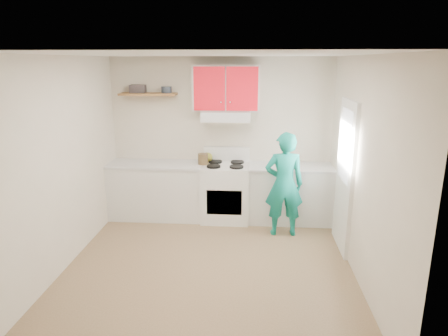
# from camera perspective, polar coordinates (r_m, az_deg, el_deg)

# --- Properties ---
(floor) EXTENTS (3.80, 3.80, 0.00)m
(floor) POSITION_cam_1_polar(r_m,az_deg,el_deg) (5.21, -2.16, -13.89)
(floor) COLOR brown
(floor) RESTS_ON ground
(ceiling) EXTENTS (3.60, 3.80, 0.04)m
(ceiling) POSITION_cam_1_polar(r_m,az_deg,el_deg) (4.56, -2.50, 16.04)
(ceiling) COLOR white
(ceiling) RESTS_ON floor
(back_wall) EXTENTS (3.60, 0.04, 2.60)m
(back_wall) POSITION_cam_1_polar(r_m,az_deg,el_deg) (6.56, -0.43, 4.37)
(back_wall) COLOR beige
(back_wall) RESTS_ON floor
(front_wall) EXTENTS (3.60, 0.04, 2.60)m
(front_wall) POSITION_cam_1_polar(r_m,az_deg,el_deg) (2.95, -6.57, -9.62)
(front_wall) COLOR beige
(front_wall) RESTS_ON floor
(left_wall) EXTENTS (0.04, 3.80, 2.60)m
(left_wall) POSITION_cam_1_polar(r_m,az_deg,el_deg) (5.24, -22.29, 0.43)
(left_wall) COLOR beige
(left_wall) RESTS_ON floor
(right_wall) EXTENTS (0.04, 3.80, 2.60)m
(right_wall) POSITION_cam_1_polar(r_m,az_deg,el_deg) (4.86, 19.29, -0.37)
(right_wall) COLOR beige
(right_wall) RESTS_ON floor
(door) EXTENTS (0.05, 0.85, 2.05)m
(door) POSITION_cam_1_polar(r_m,az_deg,el_deg) (5.58, 17.01, -1.16)
(door) COLOR white
(door) RESTS_ON floor
(door_glass) EXTENTS (0.01, 0.55, 0.95)m
(door_glass) POSITION_cam_1_polar(r_m,az_deg,el_deg) (5.47, 17.08, 3.12)
(door_glass) COLOR white
(door_glass) RESTS_ON door
(counter_left) EXTENTS (1.52, 0.60, 0.90)m
(counter_left) POSITION_cam_1_polar(r_m,az_deg,el_deg) (6.66, -9.60, -3.26)
(counter_left) COLOR silver
(counter_left) RESTS_ON floor
(counter_right) EXTENTS (1.32, 0.60, 0.90)m
(counter_right) POSITION_cam_1_polar(r_m,az_deg,el_deg) (6.50, 9.46, -3.71)
(counter_right) COLOR silver
(counter_right) RESTS_ON floor
(stove) EXTENTS (0.76, 0.65, 0.92)m
(stove) POSITION_cam_1_polar(r_m,az_deg,el_deg) (6.46, 0.24, -3.53)
(stove) COLOR white
(stove) RESTS_ON floor
(range_hood) EXTENTS (0.76, 0.44, 0.15)m
(range_hood) POSITION_cam_1_polar(r_m,az_deg,el_deg) (6.27, 0.32, 7.53)
(range_hood) COLOR silver
(range_hood) RESTS_ON back_wall
(upper_cabinets) EXTENTS (1.02, 0.33, 0.70)m
(upper_cabinets) POSITION_cam_1_polar(r_m,az_deg,el_deg) (6.29, 0.36, 11.44)
(upper_cabinets) COLOR red
(upper_cabinets) RESTS_ON back_wall
(shelf) EXTENTS (0.90, 0.30, 0.04)m
(shelf) POSITION_cam_1_polar(r_m,az_deg,el_deg) (6.51, -10.86, 10.42)
(shelf) COLOR brown
(shelf) RESTS_ON back_wall
(books) EXTENTS (0.24, 0.18, 0.12)m
(books) POSITION_cam_1_polar(r_m,az_deg,el_deg) (6.59, -12.31, 11.09)
(books) COLOR #433B3D
(books) RESTS_ON shelf
(tin) EXTENTS (0.20, 0.20, 0.10)m
(tin) POSITION_cam_1_polar(r_m,az_deg,el_deg) (6.46, -8.29, 11.10)
(tin) COLOR #333D4C
(tin) RESTS_ON shelf
(kettle) EXTENTS (0.23, 0.23, 0.16)m
(kettle) POSITION_cam_1_polar(r_m,az_deg,el_deg) (6.50, -2.47, 1.54)
(kettle) COLOR olive
(kettle) RESTS_ON stove
(crock) EXTENTS (0.17, 0.17, 0.19)m
(crock) POSITION_cam_1_polar(r_m,az_deg,el_deg) (6.36, -3.04, 1.21)
(crock) COLOR #4F3C22
(crock) RESTS_ON counter_left
(cutting_board) EXTENTS (0.37, 0.30, 0.02)m
(cutting_board) POSITION_cam_1_polar(r_m,az_deg,el_deg) (6.27, 8.96, -0.00)
(cutting_board) COLOR olive
(cutting_board) RESTS_ON counter_right
(silicone_mat) EXTENTS (0.38, 0.34, 0.01)m
(silicone_mat) POSITION_cam_1_polar(r_m,az_deg,el_deg) (6.40, 12.72, 0.06)
(silicone_mat) COLOR red
(silicone_mat) RESTS_ON counter_right
(person) EXTENTS (0.59, 0.40, 1.56)m
(person) POSITION_cam_1_polar(r_m,az_deg,el_deg) (5.86, 8.65, -2.36)
(person) COLOR #0E7F70
(person) RESTS_ON floor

